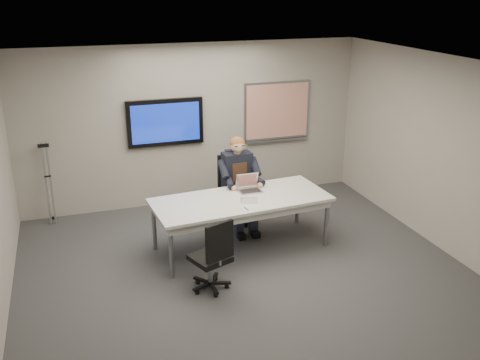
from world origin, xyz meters
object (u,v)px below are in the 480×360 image
object	(u,v)px
seated_person	(241,194)
laptop	(249,186)
office_chair_far	(235,202)
conference_table	(241,204)
office_chair_near	(212,268)

from	to	relation	value
seated_person	laptop	world-z (taller)	seated_person
seated_person	office_chair_far	bearing A→B (deg)	89.36
conference_table	office_chair_near	world-z (taller)	office_chair_near
seated_person	office_chair_near	bearing A→B (deg)	-121.17
office_chair_near	laptop	world-z (taller)	laptop
laptop	seated_person	bearing A→B (deg)	90.70
seated_person	laptop	distance (m)	0.45
seated_person	conference_table	bearing A→B (deg)	-109.95
office_chair_far	seated_person	distance (m)	0.37
conference_table	seated_person	size ratio (longest dim) A/B	1.78
office_chair_far	office_chair_near	bearing A→B (deg)	-121.20
conference_table	office_chair_far	size ratio (longest dim) A/B	2.36
conference_table	office_chair_near	bearing A→B (deg)	-130.26
conference_table	office_chair_near	xyz separation A→B (m)	(-0.72, -1.01, -0.39)
office_chair_far	laptop	bearing A→B (deg)	-94.66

